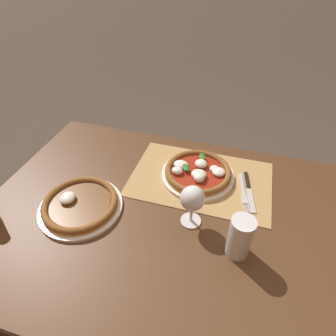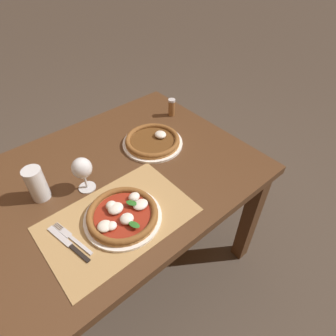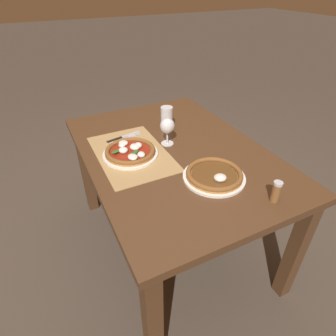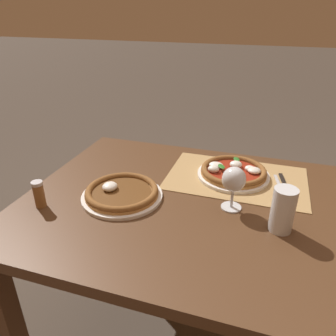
% 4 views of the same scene
% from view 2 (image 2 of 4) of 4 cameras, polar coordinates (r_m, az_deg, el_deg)
% --- Properties ---
extents(ground_plane, '(24.00, 24.00, 0.00)m').
position_cam_2_polar(ground_plane, '(1.82, -9.09, -18.81)').
color(ground_plane, '#473D33').
extents(dining_table, '(1.32, 0.93, 0.74)m').
position_cam_2_polar(dining_table, '(1.30, -12.13, -5.29)').
color(dining_table, '#4C301C').
rests_on(dining_table, ground).
extents(paper_placemat, '(0.55, 0.35, 0.00)m').
position_cam_2_polar(paper_placemat, '(1.08, -10.08, -10.13)').
color(paper_placemat, '#A88451').
rests_on(paper_placemat, dining_table).
extents(pizza_near, '(0.29, 0.29, 0.05)m').
position_cam_2_polar(pizza_near, '(1.06, -9.23, -9.36)').
color(pizza_near, white).
rests_on(pizza_near, paper_placemat).
extents(pizza_far, '(0.29, 0.29, 0.05)m').
position_cam_2_polar(pizza_far, '(1.37, -3.12, 5.50)').
color(pizza_far, white).
rests_on(pizza_far, dining_table).
extents(wine_glass, '(0.08, 0.08, 0.16)m').
position_cam_2_polar(wine_glass, '(1.14, -17.15, -0.13)').
color(wine_glass, silver).
rests_on(wine_glass, dining_table).
extents(pint_glass, '(0.07, 0.07, 0.15)m').
position_cam_2_polar(pint_glass, '(1.19, -25.08, -3.06)').
color(pint_glass, silver).
rests_on(pint_glass, dining_table).
extents(fork, '(0.06, 0.20, 0.00)m').
position_cam_2_polar(fork, '(1.06, -18.88, -13.33)').
color(fork, '#B7B7BC').
rests_on(fork, paper_placemat).
extents(knife, '(0.06, 0.21, 0.01)m').
position_cam_2_polar(knife, '(1.05, -19.62, -14.26)').
color(knife, black).
rests_on(knife, paper_placemat).
extents(pepper_shaker, '(0.04, 0.04, 0.10)m').
position_cam_2_polar(pepper_shaker, '(1.57, 0.76, 12.23)').
color(pepper_shaker, brown).
rests_on(pepper_shaker, dining_table).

